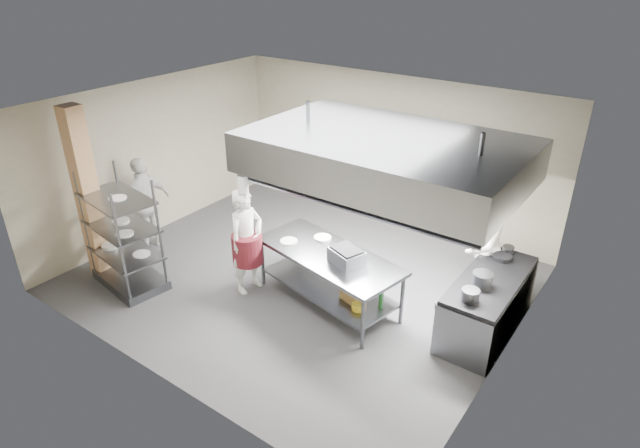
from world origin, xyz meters
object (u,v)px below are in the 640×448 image
Objects in this scene: cooking_range at (487,305)px; chef_line at (478,244)px; island at (328,278)px; pass_rack at (122,232)px; chef_plating at (146,204)px; stockpot at (482,279)px; chef_head at (247,241)px; griddle at (347,257)px.

cooking_range is 1.02m from chef_line.
island is 3.45m from pass_rack.
chef_plating is at bearing -161.67° from island.
stockpot is at bearing 29.54° from pass_rack.
chef_plating is (-2.49, -0.04, 0.01)m from chef_head.
chef_head reaches higher than griddle.
chef_head is 3.68m from chef_line.
chef_line is (3.11, 1.95, 0.07)m from chef_head.
chef_plating is (-0.74, 1.03, -0.08)m from pass_rack.
chef_line is 6.75× the size of stockpot.
island is at bearing 96.73° from chef_plating.
pass_rack is 0.98× the size of cooking_range.
cooking_range is at bearing 30.82° from island.
pass_rack is at bearing -156.70° from cooking_range.
stockpot reaches higher than island.
griddle reaches higher than cooking_range.
chef_plating is at bearing -170.58° from stockpot.
pass_rack is at bearing -159.01° from stockpot.
chef_head is at bearing -60.65° from chef_line.
chef_head is at bearing 90.65° from chef_plating.
stockpot is (-0.05, -0.27, 0.58)m from cooking_range.
griddle is at bearing -43.82° from chef_line.
island is 1.37× the size of chef_head.
stockpot is (3.54, 0.96, 0.11)m from chef_head.
chef_line reaches higher than chef_head.
pass_rack is 5.67m from stockpot.
griddle is at bearing -74.25° from chef_head.
chef_line is 5.94m from chef_plating.
chef_line is at bearing 113.55° from stockpot.
cooking_range is 6.99× the size of stockpot.
chef_plating is (-6.08, -1.27, 0.48)m from cooking_range.
pass_rack reaches higher than stockpot.
cooking_range is 1.11× the size of chef_plating.
island is at bearing -52.45° from chef_line.
pass_rack is at bearing 126.10° from chef_head.
chef_line is (4.86, 3.02, -0.02)m from pass_rack.
chef_line is at bearing 123.60° from cooking_range.
island is 1.24× the size of pass_rack.
island is 3.85m from chef_plating.
pass_rack is 3.72m from griddle.
stockpot is at bearing 38.70° from griddle.
island is 1.45m from chef_head.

